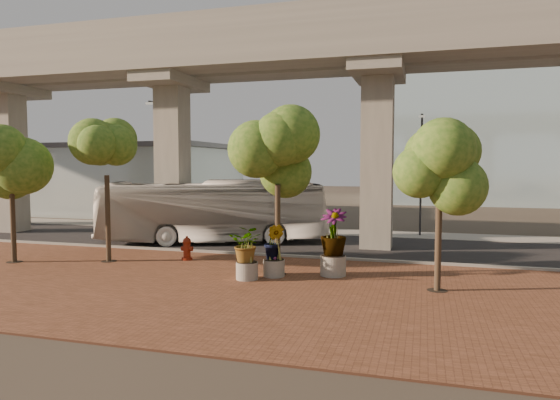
# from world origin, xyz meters

# --- Properties ---
(ground) EXTENTS (160.00, 160.00, 0.00)m
(ground) POSITION_xyz_m (0.00, 0.00, 0.00)
(ground) COLOR #342E26
(ground) RESTS_ON ground
(brick_plaza) EXTENTS (70.00, 13.00, 0.06)m
(brick_plaza) POSITION_xyz_m (0.00, -8.00, 0.03)
(brick_plaza) COLOR brown
(brick_plaza) RESTS_ON ground
(asphalt_road) EXTENTS (90.00, 8.00, 0.04)m
(asphalt_road) POSITION_xyz_m (0.00, 2.00, 0.02)
(asphalt_road) COLOR black
(asphalt_road) RESTS_ON ground
(curb_strip) EXTENTS (70.00, 0.25, 0.16)m
(curb_strip) POSITION_xyz_m (0.00, -2.00, 0.08)
(curb_strip) COLOR gray
(curb_strip) RESTS_ON ground
(far_sidewalk) EXTENTS (90.00, 3.00, 0.06)m
(far_sidewalk) POSITION_xyz_m (0.00, 7.50, 0.03)
(far_sidewalk) COLOR gray
(far_sidewalk) RESTS_ON ground
(transit_viaduct) EXTENTS (72.00, 5.60, 12.40)m
(transit_viaduct) POSITION_xyz_m (0.00, 2.00, 7.29)
(transit_viaduct) COLOR gray
(transit_viaduct) RESTS_ON ground
(station_pavilion) EXTENTS (23.00, 13.00, 6.30)m
(station_pavilion) POSITION_xyz_m (-20.00, 16.00, 3.22)
(station_pavilion) COLOR #ACC0C5
(station_pavilion) RESTS_ON ground
(transit_bus) EXTENTS (13.06, 7.16, 3.57)m
(transit_bus) POSITION_xyz_m (-3.04, 1.26, 1.78)
(transit_bus) COLOR silver
(transit_bus) RESTS_ON ground
(fire_hydrant) EXTENTS (0.55, 0.49, 1.10)m
(fire_hydrant) POSITION_xyz_m (-2.07, -4.07, 0.59)
(fire_hydrant) COLOR maroon
(fire_hydrant) RESTS_ON ground
(planter_front) EXTENTS (1.88, 1.88, 2.07)m
(planter_front) POSITION_xyz_m (1.94, -6.98, 1.32)
(planter_front) COLOR #A39C93
(planter_front) RESTS_ON ground
(planter_right) EXTENTS (2.49, 2.49, 2.66)m
(planter_right) POSITION_xyz_m (5.00, -5.42, 1.67)
(planter_right) COLOR #ADA69C
(planter_right) RESTS_ON ground
(planter_left) EXTENTS (1.89, 1.89, 2.08)m
(planter_left) POSITION_xyz_m (2.79, -6.22, 1.32)
(planter_left) COLOR gray
(planter_left) RESTS_ON ground
(street_tree_far_west) EXTENTS (4.04, 4.04, 6.22)m
(street_tree_far_west) POSITION_xyz_m (-9.35, -6.71, 4.42)
(street_tree_far_west) COLOR #3F3224
(street_tree_far_west) RESTS_ON ground
(street_tree_near_west) EXTENTS (3.40, 3.40, 6.47)m
(street_tree_near_west) POSITION_xyz_m (-5.35, -5.37, 4.96)
(street_tree_near_west) COLOR #3F3224
(street_tree_near_west) RESTS_ON ground
(street_tree_near_east) EXTENTS (3.65, 3.65, 6.34)m
(street_tree_near_east) POSITION_xyz_m (2.80, -5.75, 4.72)
(street_tree_near_east) COLOR #3F3224
(street_tree_near_east) RESTS_ON ground
(street_tree_far_east) EXTENTS (3.25, 3.25, 5.59)m
(street_tree_far_east) POSITION_xyz_m (8.92, -6.77, 4.14)
(street_tree_far_east) COLOR #3F3224
(street_tree_far_east) RESTS_ON ground
(streetlamp_west) EXTENTS (0.43, 1.25, 8.65)m
(streetlamp_west) POSITION_xyz_m (-9.11, 5.66, 5.04)
(streetlamp_west) COLOR #2E2F34
(streetlamp_west) RESTS_ON ground
(streetlamp_east) EXTENTS (0.37, 1.08, 7.48)m
(streetlamp_east) POSITION_xyz_m (8.20, 7.40, 4.37)
(streetlamp_east) COLOR #28282D
(streetlamp_east) RESTS_ON ground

